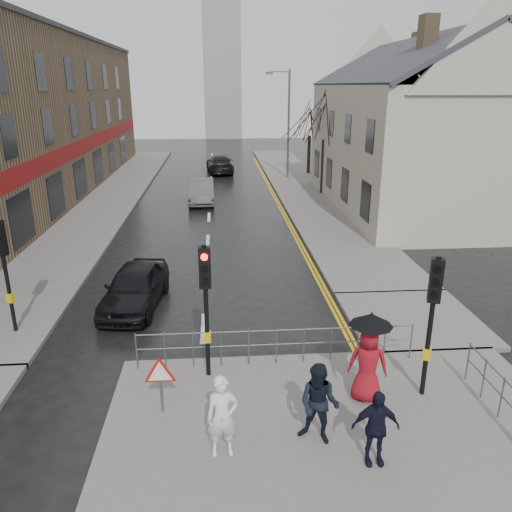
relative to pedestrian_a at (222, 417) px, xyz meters
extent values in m
plane|color=black|center=(-0.53, 2.65, -0.99)|extent=(120.00, 120.00, 0.00)
cube|color=#605E5B|center=(2.47, -0.85, -0.92)|extent=(10.00, 9.00, 0.14)
cube|color=#605E5B|center=(-7.03, 25.65, -0.92)|extent=(4.00, 44.00, 0.14)
cube|color=#605E5B|center=(5.97, 27.65, -0.92)|extent=(4.00, 40.00, 0.14)
cube|color=#605E5B|center=(5.97, 5.65, -0.92)|extent=(4.00, 4.20, 0.14)
cube|color=#796445|center=(-12.53, 24.65, 4.01)|extent=(8.00, 42.00, 10.00)
cube|color=#AFA899|center=(11.47, 20.65, 2.51)|extent=(9.00, 16.00, 7.00)
cube|color=#796445|center=(9.97, 16.65, 8.21)|extent=(0.70, 0.90, 1.80)
cube|color=#796445|center=(12.67, 24.65, 8.21)|extent=(0.70, 0.90, 1.80)
cube|color=gray|center=(0.97, 64.65, 8.01)|extent=(5.00, 5.00, 18.00)
cylinder|color=black|center=(-0.33, 2.85, 0.85)|extent=(0.11, 0.11, 3.40)
cube|color=black|center=(-0.33, 2.85, 2.00)|extent=(0.28, 0.22, 1.00)
cylinder|color=#FF0C07|center=(-0.33, 2.71, 2.30)|extent=(0.16, 0.04, 0.16)
cylinder|color=black|center=(-0.33, 2.71, 2.00)|extent=(0.16, 0.04, 0.16)
cylinder|color=black|center=(-0.33, 2.71, 1.70)|extent=(0.16, 0.04, 0.16)
cube|color=gold|center=(-0.33, 2.85, 0.20)|extent=(0.18, 0.14, 0.28)
cylinder|color=black|center=(4.67, 1.65, 0.85)|extent=(0.11, 0.11, 3.40)
cube|color=black|center=(4.67, 1.65, 2.00)|extent=(0.34, 0.30, 1.00)
cylinder|color=black|center=(4.63, 1.52, 2.30)|extent=(0.16, 0.09, 0.16)
cylinder|color=black|center=(4.63, 1.52, 2.00)|extent=(0.16, 0.09, 0.16)
cylinder|color=black|center=(4.63, 1.52, 1.70)|extent=(0.16, 0.09, 0.16)
cube|color=gold|center=(4.67, 1.65, 0.20)|extent=(0.22, 0.19, 0.28)
cylinder|color=black|center=(-6.03, 5.65, 0.85)|extent=(0.11, 0.11, 3.40)
cube|color=black|center=(-6.03, 5.65, 2.00)|extent=(0.34, 0.30, 1.00)
cylinder|color=black|center=(-5.98, 5.78, 2.30)|extent=(0.16, 0.09, 0.16)
cylinder|color=black|center=(-5.98, 5.78, 2.00)|extent=(0.16, 0.09, 0.16)
cylinder|color=black|center=(-5.98, 5.78, 1.70)|extent=(0.16, 0.09, 0.16)
cube|color=gold|center=(-6.03, 5.65, 0.20)|extent=(0.22, 0.19, 0.28)
cylinder|color=#595B5E|center=(-2.13, 3.25, -0.35)|extent=(0.04, 0.04, 1.00)
cylinder|color=#595B5E|center=(4.97, 3.25, -0.35)|extent=(0.04, 0.04, 1.00)
cylinder|color=#595B5E|center=(1.42, 3.25, 0.10)|extent=(7.10, 0.04, 0.04)
cylinder|color=#595B5E|center=(1.42, 3.25, -0.30)|extent=(7.10, 0.04, 0.04)
cylinder|color=#595B5E|center=(5.97, 2.15, -0.35)|extent=(0.04, 0.04, 1.00)
cylinder|color=#595B5E|center=(-1.33, 1.45, -0.42)|extent=(0.06, 0.06, 0.85)
cylinder|color=red|center=(-1.33, 1.45, 0.10)|extent=(0.80, 0.03, 0.80)
cylinder|color=white|center=(-1.33, 1.43, 0.10)|extent=(0.60, 0.03, 0.60)
cylinder|color=#595B5E|center=(5.47, 30.65, 3.15)|extent=(0.16, 0.16, 8.00)
cylinder|color=#595B5E|center=(4.77, 30.65, 6.95)|extent=(1.40, 0.10, 0.10)
cube|color=#595B5E|center=(3.97, 30.65, 6.85)|extent=(0.50, 0.25, 0.18)
cylinder|color=black|center=(6.97, 24.65, 0.90)|extent=(0.26, 0.26, 3.50)
cylinder|color=black|center=(7.47, 32.65, 0.65)|extent=(0.26, 0.26, 3.00)
imported|color=white|center=(0.00, 0.00, 0.00)|extent=(0.65, 0.45, 1.69)
imported|color=black|center=(1.92, 0.23, 0.01)|extent=(1.04, 0.96, 1.72)
imported|color=maroon|center=(3.29, 1.55, 0.06)|extent=(1.02, 0.81, 1.82)
cylinder|color=black|center=(3.29, 1.55, 0.16)|extent=(0.02, 0.02, 2.02)
cone|color=black|center=(3.29, 1.55, 1.17)|extent=(0.96, 0.96, 0.28)
imported|color=black|center=(2.86, -0.45, -0.07)|extent=(0.93, 0.42, 1.55)
imported|color=black|center=(-2.79, 7.41, -0.28)|extent=(2.14, 4.31, 1.41)
imported|color=#4F5255|center=(-1.03, 22.86, -0.26)|extent=(1.63, 4.45, 1.45)
imported|color=black|center=(0.21, 34.10, -0.26)|extent=(2.43, 5.15, 1.45)
camera|label=1|loc=(0.03, -8.04, 6.00)|focal=35.00mm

